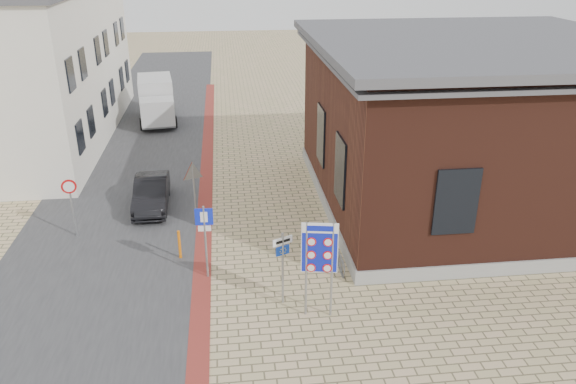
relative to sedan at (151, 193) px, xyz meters
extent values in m
plane|color=tan|center=(4.18, -7.75, -0.63)|extent=(120.00, 120.00, 0.00)
cube|color=#38383A|center=(-1.32, 7.25, -0.62)|extent=(7.00, 60.00, 0.02)
cube|color=maroon|center=(2.18, 2.25, -0.61)|extent=(0.60, 40.00, 0.02)
cube|color=gray|center=(13.18, -0.75, -0.38)|extent=(12.15, 12.15, 0.50)
cube|color=#472016|center=(13.18, -0.75, 2.87)|extent=(12.00, 12.00, 6.00)
cube|color=#4D4D52|center=(13.18, -0.75, 6.02)|extent=(13.00, 13.00, 0.30)
cube|color=#4D4D52|center=(13.18, -0.75, 5.62)|extent=(12.70, 12.70, 0.15)
cube|color=black|center=(7.16, -3.75, 2.17)|extent=(0.12, 1.60, 2.40)
cube|color=black|center=(7.16, 0.25, 2.17)|extent=(0.12, 1.60, 2.40)
cube|color=black|center=(10.18, -6.77, 2.17)|extent=(1.40, 0.12, 2.20)
cube|color=black|center=(-3.30, 3.05, 1.57)|extent=(0.10, 1.10, 1.40)
cube|color=black|center=(-3.30, 5.45, 1.57)|extent=(0.10, 1.10, 1.40)
cube|color=black|center=(-3.30, 3.05, 4.37)|extent=(0.10, 1.10, 1.40)
cube|color=black|center=(-3.30, 5.45, 4.37)|extent=(0.10, 1.10, 1.40)
cube|color=white|center=(-6.82, 10.25, 3.77)|extent=(7.00, 6.00, 8.80)
cube|color=black|center=(-3.30, 9.05, 1.57)|extent=(0.10, 1.10, 1.40)
cube|color=black|center=(-3.30, 11.45, 1.57)|extent=(0.10, 1.10, 1.40)
cube|color=black|center=(-3.30, 9.05, 4.37)|extent=(0.10, 1.10, 1.40)
cube|color=black|center=(-3.30, 11.45, 4.37)|extent=(0.10, 1.10, 1.40)
cube|color=white|center=(-6.82, 16.25, 3.37)|extent=(7.00, 6.00, 8.00)
cube|color=black|center=(-3.30, 15.05, 1.57)|extent=(0.10, 1.10, 1.40)
cube|color=black|center=(-3.30, 17.45, 1.57)|extent=(0.10, 1.10, 1.40)
cube|color=black|center=(-3.30, 15.05, 4.37)|extent=(0.10, 1.10, 1.40)
cube|color=black|center=(-3.30, 17.45, 4.37)|extent=(0.10, 1.10, 1.40)
torus|color=slate|center=(6.83, -6.15, -0.35)|extent=(0.04, 0.60, 0.60)
torus|color=slate|center=(6.83, -5.85, -0.35)|extent=(0.04, 0.60, 0.60)
torus|color=slate|center=(6.83, -5.55, -0.35)|extent=(0.04, 0.60, 0.60)
torus|color=slate|center=(6.83, -5.25, -0.35)|extent=(0.04, 0.60, 0.60)
torus|color=slate|center=(6.83, -4.95, -0.35)|extent=(0.04, 0.60, 0.60)
cube|color=slate|center=(6.83, -5.55, -0.61)|extent=(0.08, 1.60, 0.04)
imported|color=black|center=(0.00, 0.00, 0.00)|extent=(1.43, 3.83, 1.25)
cube|color=slate|center=(-0.93, 12.48, -0.21)|extent=(2.51, 5.13, 0.23)
cube|color=silver|center=(-0.71, 10.76, 0.52)|extent=(2.09, 1.78, 1.46)
cube|color=black|center=(-0.63, 10.08, 0.79)|extent=(1.73, 0.29, 0.73)
cube|color=silver|center=(-1.03, 13.30, 0.97)|extent=(2.40, 3.51, 2.01)
cylinder|color=black|center=(-1.70, 10.91, -0.26)|extent=(0.32, 0.75, 0.73)
cylinder|color=black|center=(0.20, 11.15, -0.26)|extent=(0.32, 0.75, 0.73)
cylinder|color=black|center=(-2.06, 13.82, -0.26)|extent=(0.32, 0.75, 0.73)
cylinder|color=black|center=(-0.15, 14.05, -0.26)|extent=(0.32, 0.75, 0.73)
cylinder|color=gray|center=(5.30, -8.14, 0.90)|extent=(0.07, 0.07, 3.06)
cylinder|color=gray|center=(6.03, -8.27, 0.90)|extent=(0.07, 0.07, 3.06)
cube|color=white|center=(5.66, -8.21, 1.64)|extent=(1.04, 0.22, 1.57)
cube|color=#0E1CB3|center=(5.66, -8.21, 1.64)|extent=(1.00, 0.22, 1.53)
cube|color=white|center=(5.66, -8.21, 2.27)|extent=(1.00, 0.23, 0.30)
cylinder|color=gray|center=(4.69, -7.45, 0.57)|extent=(0.07, 0.07, 2.40)
cube|color=white|center=(4.69, -7.45, 1.51)|extent=(0.61, 0.30, 0.23)
cube|color=#0F38B7|center=(4.69, -7.45, 1.20)|extent=(0.42, 0.22, 0.29)
cylinder|color=gray|center=(2.38, -5.75, 0.67)|extent=(0.07, 0.07, 2.59)
cube|color=#1024C8|center=(2.38, -5.75, 1.60)|extent=(0.57, 0.06, 0.57)
cube|color=white|center=(2.38, -5.75, 1.19)|extent=(0.42, 0.06, 0.19)
cylinder|color=gray|center=(1.87, -1.75, 0.60)|extent=(0.07, 0.07, 2.46)
cylinder|color=gray|center=(-2.57, -2.30, 0.53)|extent=(0.07, 0.07, 2.30)
cylinder|color=#B90D0F|center=(-2.57, -2.30, 1.42)|extent=(0.54, 0.13, 0.54)
cylinder|color=orange|center=(1.41, -4.41, -0.09)|extent=(0.10, 0.10, 1.07)
camera|label=1|loc=(3.18, -21.81, 9.47)|focal=35.00mm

